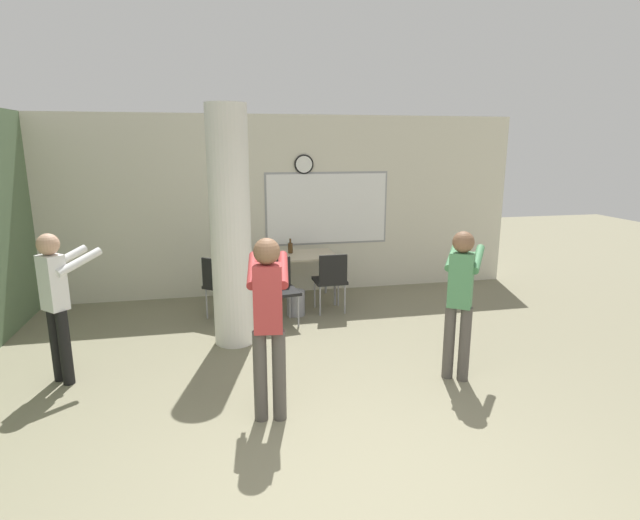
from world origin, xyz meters
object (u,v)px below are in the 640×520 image
object	(u,v)px
bottle_on_table	(290,248)
chair_table_left	(221,283)
chair_table_front	(279,286)
chair_table_right	(331,278)
person_playing_side	(460,294)
folding_table	(285,258)
person_playing_front	(268,315)
person_watching_back	(57,296)

from	to	relation	value
bottle_on_table	chair_table_left	size ratio (longest dim) A/B	0.26
chair_table_front	chair_table_right	distance (m)	0.81
chair_table_left	person_playing_side	bearing A→B (deg)	-45.15
bottle_on_table	chair_table_right	distance (m)	0.92
folding_table	bottle_on_table	world-z (taller)	bottle_on_table
folding_table	bottle_on_table	distance (m)	0.20
person_playing_front	person_watching_back	xyz separation A→B (m)	(-1.96, 1.12, -0.05)
bottle_on_table	person_playing_front	size ratio (longest dim) A/B	0.14
chair_table_front	person_playing_front	xyz separation A→B (m)	(-0.39, -2.39, 0.44)
chair_table_right	person_watching_back	distance (m)	3.49
bottle_on_table	chair_table_front	world-z (taller)	bottle_on_table
chair_table_right	person_playing_front	distance (m)	2.93
chair_table_right	person_playing_side	xyz separation A→B (m)	(0.80, -2.27, 0.39)
chair_table_front	person_watching_back	world-z (taller)	person_watching_back
bottle_on_table	person_watching_back	distance (m)	3.48
person_playing_front	person_watching_back	bearing A→B (deg)	150.24
bottle_on_table	person_playing_front	distance (m)	3.45
folding_table	person_playing_front	distance (m)	3.33
folding_table	chair_table_left	distance (m)	1.12
chair_table_right	person_playing_side	size ratio (longest dim) A/B	0.57
chair_table_left	person_playing_side	distance (m)	3.32
chair_table_right	person_playing_side	distance (m)	2.44
chair_table_left	person_playing_side	size ratio (longest dim) A/B	0.57
person_watching_back	bottle_on_table	bearing A→B (deg)	40.49
person_playing_front	person_playing_side	xyz separation A→B (m)	(1.95, 0.38, -0.05)
chair_table_left	person_playing_side	xyz separation A→B (m)	(2.32, -2.33, 0.39)
chair_table_right	chair_table_left	bearing A→B (deg)	177.61
chair_table_left	chair_table_right	world-z (taller)	same
chair_table_front	chair_table_left	distance (m)	0.83
person_playing_front	folding_table	bearing A→B (deg)	79.73
bottle_on_table	person_playing_side	xyz separation A→B (m)	(1.26, -3.00, 0.09)
chair_table_front	person_playing_side	distance (m)	2.57
folding_table	chair_table_right	distance (m)	0.85
chair_table_front	person_watching_back	distance (m)	2.70
person_playing_front	person_watching_back	distance (m)	2.26
chair_table_left	person_watching_back	distance (m)	2.29
chair_table_left	chair_table_right	bearing A→B (deg)	-2.39
chair_table_right	person_playing_side	bearing A→B (deg)	-70.66
bottle_on_table	chair_table_front	xyz separation A→B (m)	(-0.30, -0.99, -0.31)
chair_table_left	person_playing_side	world-z (taller)	person_playing_side
chair_table_front	person_playing_front	world-z (taller)	person_playing_front
folding_table	person_watching_back	distance (m)	3.34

